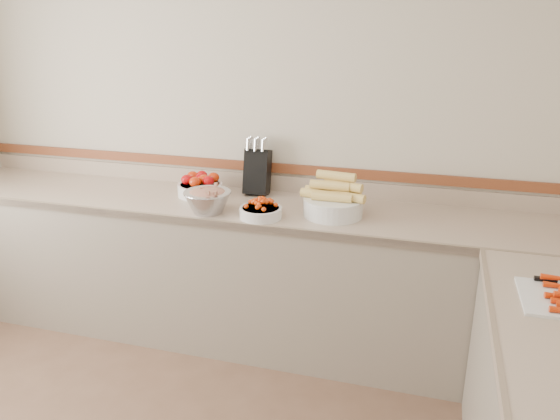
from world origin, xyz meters
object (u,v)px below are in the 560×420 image
(cherry_tomato_bowl, at_px, (261,210))
(tomato_bowl, at_px, (200,186))
(knife_block, at_px, (257,170))
(rhubarb_bowl, at_px, (208,199))
(corn_bowl, at_px, (333,202))

(cherry_tomato_bowl, bearing_deg, tomato_bowl, 149.59)
(knife_block, xyz_separation_m, rhubarb_bowl, (-0.15, -0.43, -0.07))
(corn_bowl, height_order, rhubarb_bowl, corn_bowl)
(knife_block, relative_size, corn_bowl, 0.99)
(knife_block, distance_m, corn_bowl, 0.61)
(tomato_bowl, bearing_deg, knife_block, 23.16)
(knife_block, xyz_separation_m, cherry_tomato_bowl, (0.16, -0.43, -0.10))
(corn_bowl, bearing_deg, knife_block, 152.84)
(tomato_bowl, distance_m, cherry_tomato_bowl, 0.57)
(knife_block, xyz_separation_m, tomato_bowl, (-0.33, -0.14, -0.09))
(tomato_bowl, bearing_deg, rhubarb_bowl, -58.72)
(cherry_tomato_bowl, distance_m, rhubarb_bowl, 0.32)
(tomato_bowl, relative_size, rhubarb_bowl, 1.03)
(cherry_tomato_bowl, relative_size, corn_bowl, 0.64)
(cherry_tomato_bowl, bearing_deg, rhubarb_bowl, 179.97)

